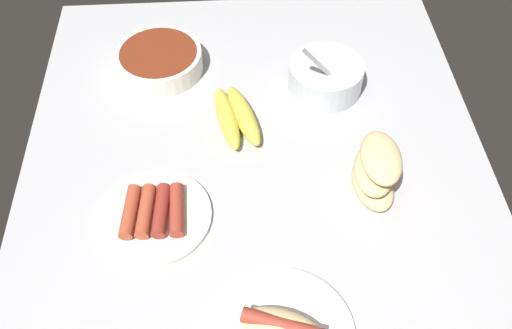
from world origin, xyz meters
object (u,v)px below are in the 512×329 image
object	(u,v)px
plate_sausages	(154,214)
bowl_coleslaw	(326,76)
banana_bunch	(236,117)
bowl_chili	(159,60)
bread_stack	(376,171)

from	to	relation	value
plate_sausages	bowl_coleslaw	world-z (taller)	bowl_coleslaw
banana_bunch	plate_sausages	distance (cm)	27.02
banana_bunch	plate_sausages	xyz separation A→B (cm)	(22.24, -15.33, -0.71)
banana_bunch	bowl_coleslaw	bearing A→B (deg)	114.84
bowl_chili	banana_bunch	bearing A→B (deg)	42.93
bowl_chili	bowl_coleslaw	size ratio (longest dim) A/B	1.18
banana_bunch	plate_sausages	size ratio (longest dim) A/B	0.89
bowl_coleslaw	bread_stack	bearing A→B (deg)	10.31
plate_sausages	banana_bunch	bearing A→B (deg)	145.41
bowl_coleslaw	bowl_chili	bearing A→B (deg)	-103.02
bread_stack	plate_sausages	bearing A→B (deg)	-84.37
bowl_chili	plate_sausages	distance (cm)	39.48
bread_stack	plate_sausages	distance (cm)	40.17
bowl_coleslaw	banana_bunch	bearing A→B (deg)	-65.16
bread_stack	banana_bunch	world-z (taller)	bread_stack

